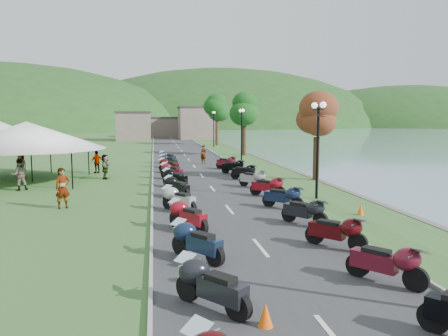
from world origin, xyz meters
name	(u,v)px	position (x,y,z in m)	size (l,w,h in m)	color
road	(189,160)	(0.00, 40.00, 0.01)	(7.00, 120.00, 0.02)	#38383B
hills_backdrop	(161,126)	(0.00, 200.00, 0.00)	(360.00, 120.00, 76.00)	#285621
far_building	(161,126)	(-2.00, 85.00, 2.50)	(18.00, 16.00, 5.00)	gray
moto_row_left	(181,200)	(-2.25, 16.01, 0.55)	(2.60, 43.94, 1.10)	#331411
moto_row_right	(274,192)	(2.51, 17.43, 0.55)	(2.60, 30.54, 1.10)	#331411
vendor_tent_main	(28,152)	(-11.61, 26.64, 2.00)	(6.71, 6.71, 4.00)	white
vendor_tent_side	(1,149)	(-14.11, 29.32, 2.00)	(5.41, 5.41, 4.00)	white
tree_lakeside	(317,131)	(7.47, 24.57, 3.33)	(2.40, 2.40, 6.66)	#195819
pedestrian_a	(64,208)	(-7.69, 17.60, 0.00)	(0.71, 0.52, 1.94)	slate
pedestrian_b	(20,190)	(-11.26, 23.36, 0.00)	(0.90, 0.50, 1.86)	slate
traffic_cone_near	(265,315)	(-1.21, 4.69, 0.26)	(0.33, 0.33, 0.52)	#F2590C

